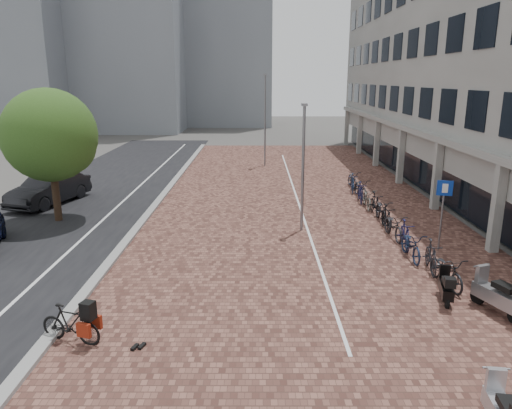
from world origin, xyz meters
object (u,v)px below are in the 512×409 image
object	(u,v)px
scooter_front	(498,293)
scooter_mid	(446,286)
car_dark	(49,189)
hero_bike	(70,323)
parking_sign	(443,203)

from	to	relation	value
scooter_front	scooter_mid	bearing A→B (deg)	123.04
scooter_front	scooter_mid	size ratio (longest dim) A/B	1.29
scooter_front	scooter_mid	distance (m)	1.37
car_dark	scooter_front	world-z (taller)	car_dark
hero_bike	scooter_mid	distance (m)	10.25
car_dark	scooter_front	distance (m)	20.91
scooter_front	parking_sign	size ratio (longest dim) A/B	0.67
hero_bike	scooter_front	distance (m)	11.20
hero_bike	scooter_front	size ratio (longest dim) A/B	0.96
scooter_front	parking_sign	world-z (taller)	parking_sign
hero_bike	car_dark	bearing A→B (deg)	41.93
scooter_front	hero_bike	bearing A→B (deg)	166.56
car_dark	scooter_mid	xyz separation A→B (m)	(16.10, -11.08, -0.32)
hero_bike	scooter_mid	bearing A→B (deg)	-59.85
scooter_mid	parking_sign	bearing A→B (deg)	85.82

